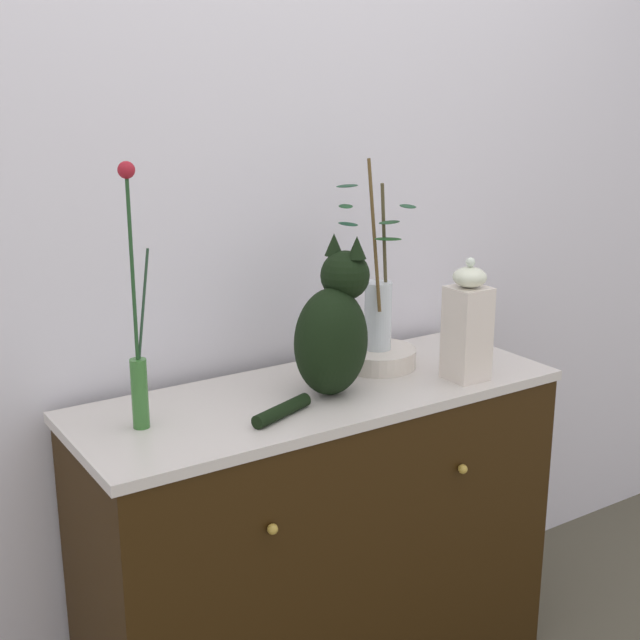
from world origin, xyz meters
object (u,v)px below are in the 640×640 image
cat_sitting (333,330)px  jar_lidded_porcelain (467,325)px  bowl_porcelain (377,357)px  sideboard (320,546)px  vase_slim_green (137,347)px  vase_glass_clear (377,303)px

cat_sitting → jar_lidded_porcelain: (0.34, -0.10, -0.02)m
cat_sitting → bowl_porcelain: size_ratio=1.90×
sideboard → bowl_porcelain: 0.52m
bowl_porcelain → cat_sitting: bearing=-153.9°
bowl_porcelain → jar_lidded_porcelain: bearing=-57.6°
sideboard → bowl_porcelain: bearing=17.9°
vase_slim_green → vase_glass_clear: bearing=4.7°
vase_slim_green → bowl_porcelain: size_ratio=2.80×
sideboard → vase_glass_clear: bearing=17.9°
sideboard → cat_sitting: cat_sitting is taller
cat_sitting → bowl_porcelain: cat_sitting is taller
vase_slim_green → cat_sitting: bearing=-5.7°
sideboard → vase_glass_clear: 0.65m
cat_sitting → vase_glass_clear: 0.23m
cat_sitting → vase_slim_green: (-0.47, 0.05, 0.03)m
vase_slim_green → sideboard: bearing=-2.1°
sideboard → vase_slim_green: 0.77m
sideboard → vase_glass_clear: (0.23, 0.07, 0.61)m
vase_slim_green → vase_glass_clear: vase_slim_green is taller
sideboard → jar_lidded_porcelain: bearing=-19.8°
vase_slim_green → vase_glass_clear: size_ratio=1.17×
cat_sitting → vase_slim_green: 0.48m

